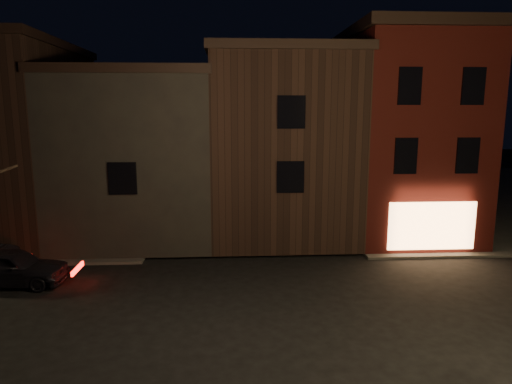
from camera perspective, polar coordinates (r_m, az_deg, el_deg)
ground at (r=15.69m, az=1.18°, el=-14.74°), size 120.00×120.00×0.00m
sidewalk_far_right at (r=40.70m, az=28.10°, el=-0.21°), size 30.00×30.00×0.12m
corner_building at (r=25.37m, az=17.98°, el=7.01°), size 6.50×8.50×10.50m
row_building_a at (r=24.87m, az=2.84°, el=6.14°), size 7.30×10.30×9.40m
row_building_b at (r=25.21m, az=-13.85°, el=4.76°), size 7.80×10.30×8.40m
row_building_c at (r=27.43m, az=-29.04°, el=5.77°), size 7.30×10.30×9.90m
parked_car_a at (r=19.95m, az=-28.32°, el=-8.26°), size 4.27×1.92×1.42m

